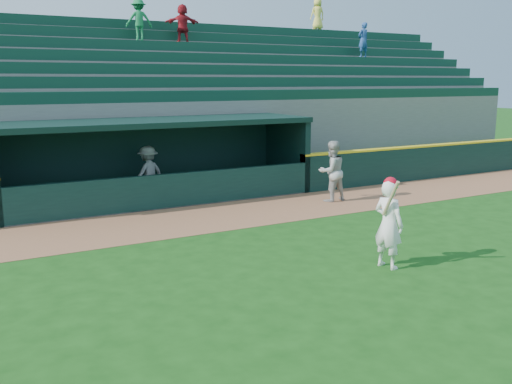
# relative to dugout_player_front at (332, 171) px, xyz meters

# --- Properties ---
(ground) EXTENTS (120.00, 120.00, 0.00)m
(ground) POSITION_rel_dugout_player_front_xyz_m (-4.52, -5.01, -0.92)
(ground) COLOR #154511
(ground) RESTS_ON ground
(warning_track) EXTENTS (40.00, 3.00, 0.01)m
(warning_track) POSITION_rel_dugout_player_front_xyz_m (-4.52, -0.11, -0.91)
(warning_track) COLOR #905A39
(warning_track) RESTS_ON ground
(field_wall_right) EXTENTS (15.50, 0.30, 1.20)m
(field_wall_right) POSITION_rel_dugout_player_front_xyz_m (7.73, 1.54, -0.32)
(field_wall_right) COLOR black
(field_wall_right) RESTS_ON ground
(wall_stripe_right) EXTENTS (15.50, 0.32, 0.06)m
(wall_stripe_right) POSITION_rel_dugout_player_front_xyz_m (7.73, 1.54, 0.31)
(wall_stripe_right) COLOR yellow
(wall_stripe_right) RESTS_ON field_wall_right
(dugout_player_front) EXTENTS (0.89, 0.70, 1.83)m
(dugout_player_front) POSITION_rel_dugout_player_front_xyz_m (0.00, 0.00, 0.00)
(dugout_player_front) COLOR #ACABA6
(dugout_player_front) RESTS_ON ground
(dugout_player_inside) EXTENTS (1.22, 0.97, 1.66)m
(dugout_player_inside) POSITION_rel_dugout_player_front_xyz_m (-4.76, 2.88, -0.09)
(dugout_player_inside) COLOR #9F9F9A
(dugout_player_inside) RESTS_ON ground
(dugout) EXTENTS (9.40, 2.80, 2.46)m
(dugout) POSITION_rel_dugout_player_front_xyz_m (-4.52, 3.00, 0.44)
(dugout) COLOR slate
(dugout) RESTS_ON ground
(stands) EXTENTS (34.50, 6.25, 7.57)m
(stands) POSITION_rel_dugout_player_front_xyz_m (-4.52, 7.57, 1.48)
(stands) COLOR slate
(stands) RESTS_ON ground
(batter_at_plate) EXTENTS (0.54, 0.83, 1.82)m
(batter_at_plate) POSITION_rel_dugout_player_front_xyz_m (-2.79, -5.58, -0.01)
(batter_at_plate) COLOR white
(batter_at_plate) RESTS_ON ground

